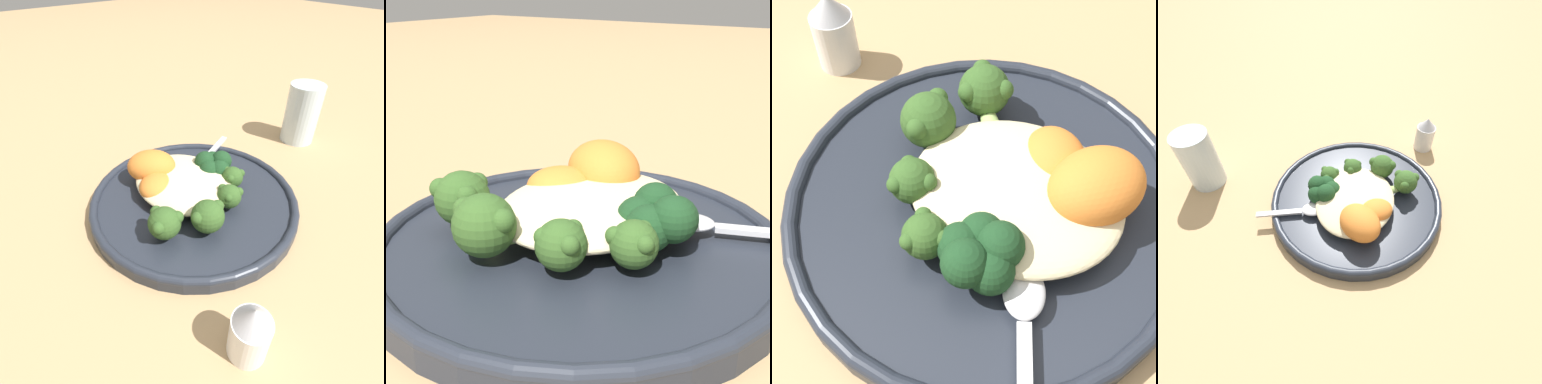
% 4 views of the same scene
% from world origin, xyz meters
% --- Properties ---
extents(ground_plane, '(4.00, 4.00, 0.00)m').
position_xyz_m(ground_plane, '(0.00, 0.00, 0.00)').
color(ground_plane, tan).
extents(plate, '(0.29, 0.29, 0.02)m').
position_xyz_m(plate, '(0.02, -0.01, 0.01)').
color(plate, '#232833').
rests_on(plate, ground_plane).
extents(quinoa_mound, '(0.15, 0.13, 0.02)m').
position_xyz_m(quinoa_mound, '(0.00, -0.01, 0.03)').
color(quinoa_mound, beige).
rests_on(quinoa_mound, plate).
extents(broccoli_stalk_0, '(0.08, 0.10, 0.04)m').
position_xyz_m(broccoli_stalk_0, '(0.05, -0.08, 0.04)').
color(broccoli_stalk_0, '#9EBC66').
rests_on(broccoli_stalk_0, plate).
extents(broccoli_stalk_1, '(0.13, 0.07, 0.04)m').
position_xyz_m(broccoli_stalk_1, '(0.07, -0.04, 0.04)').
color(broccoli_stalk_1, '#9EBC66').
rests_on(broccoli_stalk_1, plate).
extents(broccoli_stalk_2, '(0.11, 0.07, 0.03)m').
position_xyz_m(broccoli_stalk_2, '(0.05, -0.00, 0.04)').
color(broccoli_stalk_2, '#9EBC66').
rests_on(broccoli_stalk_2, plate).
extents(broccoli_stalk_3, '(0.07, 0.10, 0.03)m').
position_xyz_m(broccoli_stalk_3, '(0.03, 0.03, 0.03)').
color(broccoli_stalk_3, '#9EBC66').
rests_on(broccoli_stalk_3, plate).
extents(sweet_potato_chunk_0, '(0.07, 0.07, 0.03)m').
position_xyz_m(sweet_potato_chunk_0, '(-0.01, -0.05, 0.04)').
color(sweet_potato_chunk_0, orange).
rests_on(sweet_potato_chunk_0, plate).
extents(sweet_potato_chunk_1, '(0.09, 0.09, 0.05)m').
position_xyz_m(sweet_potato_chunk_1, '(-0.05, -0.04, 0.04)').
color(sweet_potato_chunk_1, orange).
rests_on(sweet_potato_chunk_1, plate).
extents(kale_tuft, '(0.05, 0.06, 0.04)m').
position_xyz_m(kale_tuft, '(0.00, 0.04, 0.04)').
color(kale_tuft, '#193D1E').
rests_on(kale_tuft, plate).
extents(spoon, '(0.06, 0.11, 0.01)m').
position_xyz_m(spoon, '(-0.04, 0.06, 0.03)').
color(spoon, silver).
rests_on(spoon, plate).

